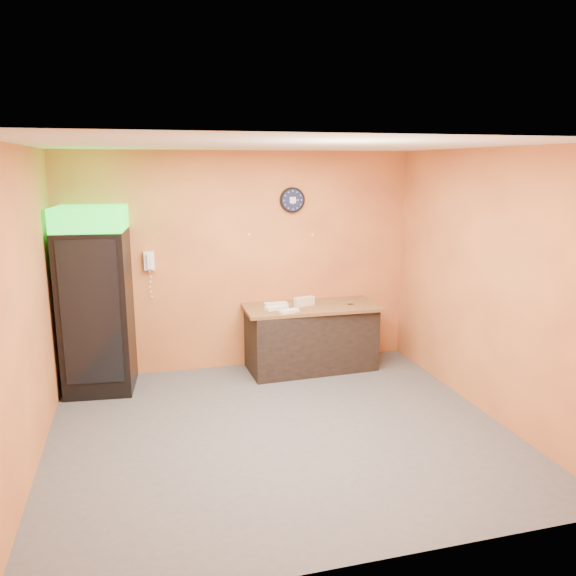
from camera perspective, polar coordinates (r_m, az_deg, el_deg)
name	(u,v)px	position (r m, az deg, el deg)	size (l,w,h in m)	color
floor	(280,431)	(5.83, -0.80, -14.35)	(4.50, 4.50, 0.00)	#47474C
back_wall	(242,262)	(7.26, -4.71, 2.68)	(4.50, 0.02, 2.80)	orange
left_wall	(24,312)	(5.28, -25.25, -2.20)	(0.02, 4.00, 2.80)	orange
right_wall	(486,283)	(6.27, 19.51, 0.44)	(0.02, 4.00, 2.80)	orange
ceiling	(279,145)	(5.21, -0.90, 14.35)	(4.50, 4.00, 0.02)	white
beverage_cooler	(97,303)	(6.85, -18.87, -1.47)	(0.83, 0.84, 2.17)	black
prep_counter	(311,339)	(7.35, 2.35, -5.16)	(1.62, 0.72, 0.81)	black
wall_clock	(292,200)	(7.29, 0.44, 8.93)	(0.33, 0.06, 0.33)	black
wall_phone	(149,261)	(7.09, -13.93, 2.69)	(0.13, 0.11, 0.23)	white
butcher_paper	(311,307)	(7.23, 2.38, -1.94)	(1.73, 0.78, 0.04)	brown
sub_roll_stack	(304,301)	(7.20, 1.66, -1.37)	(0.28, 0.16, 0.11)	beige
wrapped_sandwich_left	(277,308)	(7.04, -1.16, -2.01)	(0.29, 0.11, 0.04)	silver
wrapped_sandwich_mid	(289,311)	(6.88, 0.09, -2.36)	(0.25, 0.10, 0.04)	silver
wrapped_sandwich_right	(276,304)	(7.20, -1.23, -1.66)	(0.30, 0.12, 0.04)	silver
kitchen_tool	(289,305)	(7.12, 0.12, -1.77)	(0.06, 0.06, 0.06)	silver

